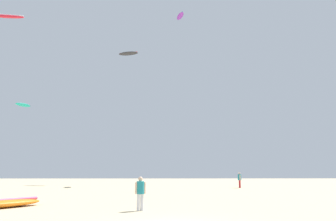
{
  "coord_description": "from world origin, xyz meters",
  "views": [
    {
      "loc": [
        -0.24,
        -13.27,
        2.22
      ],
      "look_at": [
        0.0,
        14.16,
        6.9
      ],
      "focal_mm": 36.09,
      "sensor_mm": 36.0,
      "label": 1
    }
  ],
  "objects": [
    {
      "name": "person_foreground",
      "position": [
        -1.54,
        5.0,
        1.03
      ],
      "size": [
        0.55,
        0.4,
        1.76
      ],
      "rotation": [
        0.0,
        0.0,
        5.09
      ],
      "color": "silver",
      "rests_on": "ground"
    },
    {
      "name": "person_midground",
      "position": [
        8.21,
        25.6,
        1.02
      ],
      "size": [
        0.39,
        0.58,
        1.74
      ],
      "rotation": [
        0.0,
        0.0,
        3.17
      ],
      "color": "#B21E23",
      "rests_on": "ground"
    },
    {
      "name": "kite_grounded_near",
      "position": [
        -9.26,
        6.4,
        0.24
      ],
      "size": [
        3.56,
        4.05,
        0.51
      ],
      "color": "orange",
      "rests_on": "ground"
    },
    {
      "name": "kite_aloft_0",
      "position": [
        2.1,
        36.27,
        25.69
      ],
      "size": [
        1.42,
        2.89,
        0.4
      ],
      "color": "purple"
    },
    {
      "name": "kite_aloft_1",
      "position": [
        -6.1,
        38.03,
        20.15
      ],
      "size": [
        3.33,
        1.75,
        0.58
      ],
      "color": "#2D2D33"
    },
    {
      "name": "kite_aloft_2",
      "position": [
        -21.39,
        36.24,
        11.48
      ],
      "size": [
        1.87,
        2.9,
        0.56
      ],
      "color": "#19B29E"
    },
    {
      "name": "kite_aloft_4",
      "position": [
        -19.92,
        26.24,
        20.81
      ],
      "size": [
        4.29,
        1.78,
        0.84
      ],
      "color": "red"
    }
  ]
}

